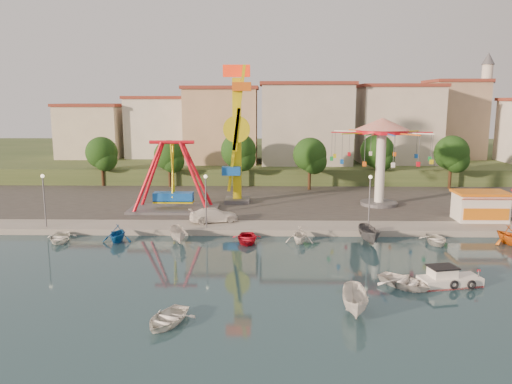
{
  "coord_description": "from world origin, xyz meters",
  "views": [
    {
      "loc": [
        -2.17,
        -34.82,
        13.05
      ],
      "look_at": [
        -3.1,
        14.0,
        4.0
      ],
      "focal_mm": 35.0,
      "sensor_mm": 36.0,
      "label": 1
    }
  ],
  "objects_px": {
    "wave_swinger": "(381,142)",
    "cabin_motorboat": "(448,280)",
    "kamikaze_tower": "(237,137)",
    "rowboat_a": "(405,282)",
    "van": "(214,215)",
    "pirate_ship_ride": "(173,178)",
    "skiff": "(355,302)"
  },
  "relations": [
    {
      "from": "pirate_ship_ride",
      "to": "wave_swinger",
      "type": "distance_m",
      "value": 24.61
    },
    {
      "from": "kamikaze_tower",
      "to": "rowboat_a",
      "type": "distance_m",
      "value": 30.62
    },
    {
      "from": "cabin_motorboat",
      "to": "rowboat_a",
      "type": "relative_size",
      "value": 1.17
    },
    {
      "from": "kamikaze_tower",
      "to": "cabin_motorboat",
      "type": "height_order",
      "value": "kamikaze_tower"
    },
    {
      "from": "wave_swinger",
      "to": "rowboat_a",
      "type": "height_order",
      "value": "wave_swinger"
    },
    {
      "from": "cabin_motorboat",
      "to": "skiff",
      "type": "relative_size",
      "value": 1.13
    },
    {
      "from": "van",
      "to": "wave_swinger",
      "type": "bearing_deg",
      "value": -82.85
    },
    {
      "from": "wave_swinger",
      "to": "cabin_motorboat",
      "type": "distance_m",
      "value": 26.06
    },
    {
      "from": "kamikaze_tower",
      "to": "rowboat_a",
      "type": "xyz_separation_m",
      "value": [
        13.25,
        -26.36,
        -8.2
      ]
    },
    {
      "from": "pirate_ship_ride",
      "to": "kamikaze_tower",
      "type": "distance_m",
      "value": 9.43
    },
    {
      "from": "kamikaze_tower",
      "to": "cabin_motorboat",
      "type": "distance_m",
      "value": 31.84
    },
    {
      "from": "wave_swinger",
      "to": "rowboat_a",
      "type": "xyz_separation_m",
      "value": [
        -3.75,
        -25.21,
        -7.79
      ]
    },
    {
      "from": "kamikaze_tower",
      "to": "wave_swinger",
      "type": "bearing_deg",
      "value": -3.86
    },
    {
      "from": "cabin_motorboat",
      "to": "rowboat_a",
      "type": "xyz_separation_m",
      "value": [
        -3.17,
        -0.34,
        -0.0
      ]
    },
    {
      "from": "kamikaze_tower",
      "to": "cabin_motorboat",
      "type": "xyz_separation_m",
      "value": [
        16.42,
        -26.02,
        -8.2
      ]
    },
    {
      "from": "kamikaze_tower",
      "to": "rowboat_a",
      "type": "relative_size",
      "value": 4.18
    },
    {
      "from": "kamikaze_tower",
      "to": "wave_swinger",
      "type": "xyz_separation_m",
      "value": [
        17.0,
        -1.15,
        -0.41
      ]
    },
    {
      "from": "rowboat_a",
      "to": "pirate_ship_ride",
      "type": "bearing_deg",
      "value": 90.5
    },
    {
      "from": "wave_swinger",
      "to": "van",
      "type": "relative_size",
      "value": 2.33
    },
    {
      "from": "skiff",
      "to": "pirate_ship_ride",
      "type": "bearing_deg",
      "value": 127.15
    },
    {
      "from": "pirate_ship_ride",
      "to": "wave_swinger",
      "type": "bearing_deg",
      "value": 8.16
    },
    {
      "from": "pirate_ship_ride",
      "to": "van",
      "type": "height_order",
      "value": "pirate_ship_ride"
    },
    {
      "from": "skiff",
      "to": "van",
      "type": "bearing_deg",
      "value": 123.23
    },
    {
      "from": "rowboat_a",
      "to": "van",
      "type": "bearing_deg",
      "value": 90.16
    },
    {
      "from": "cabin_motorboat",
      "to": "kamikaze_tower",
      "type": "bearing_deg",
      "value": 110.37
    },
    {
      "from": "pirate_ship_ride",
      "to": "rowboat_a",
      "type": "xyz_separation_m",
      "value": [
        20.32,
        -21.76,
        -3.99
      ]
    },
    {
      "from": "pirate_ship_ride",
      "to": "kamikaze_tower",
      "type": "xyz_separation_m",
      "value": [
        7.07,
        4.6,
        4.21
      ]
    },
    {
      "from": "rowboat_a",
      "to": "kamikaze_tower",
      "type": "bearing_deg",
      "value": 74.15
    },
    {
      "from": "van",
      "to": "cabin_motorboat",
      "type": "bearing_deg",
      "value": -148.87
    },
    {
      "from": "rowboat_a",
      "to": "skiff",
      "type": "height_order",
      "value": "skiff"
    },
    {
      "from": "kamikaze_tower",
      "to": "wave_swinger",
      "type": "relative_size",
      "value": 1.42
    },
    {
      "from": "skiff",
      "to": "van",
      "type": "distance_m",
      "value": 23.68
    }
  ]
}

